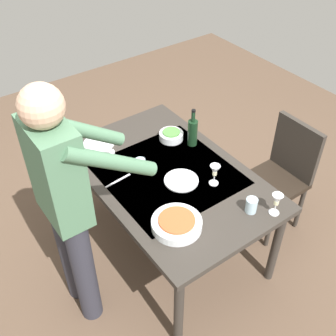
{
  "coord_description": "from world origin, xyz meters",
  "views": [
    {
      "loc": [
        -1.72,
        1.24,
        2.57
      ],
      "look_at": [
        0.0,
        0.0,
        0.78
      ],
      "focal_mm": 44.27,
      "sensor_mm": 36.0,
      "label": 1
    }
  ],
  "objects_px": {
    "water_cup_near_left": "(251,205)",
    "dinner_plate_near": "(99,143)",
    "wine_bottle": "(193,132)",
    "wine_glass_right": "(215,171)",
    "water_cup_near_right": "(140,165)",
    "water_cup_far_left": "(110,157)",
    "serving_bowl_pasta": "(177,223)",
    "dining_table": "(168,181)",
    "person_server": "(66,201)",
    "side_bowl_salad": "(171,135)",
    "dinner_plate_far": "(181,180)",
    "wine_glass_left": "(277,201)",
    "chair_near": "(283,170)"
  },
  "relations": [
    {
      "from": "water_cup_near_left",
      "to": "dinner_plate_near",
      "type": "distance_m",
      "value": 1.23
    },
    {
      "from": "wine_bottle",
      "to": "wine_glass_right",
      "type": "relative_size",
      "value": 1.96
    },
    {
      "from": "water_cup_near_right",
      "to": "water_cup_far_left",
      "type": "xyz_separation_m",
      "value": [
        0.19,
        0.13,
        0.0
      ]
    },
    {
      "from": "serving_bowl_pasta",
      "to": "dinner_plate_near",
      "type": "height_order",
      "value": "serving_bowl_pasta"
    },
    {
      "from": "dining_table",
      "to": "person_server",
      "type": "relative_size",
      "value": 0.89
    },
    {
      "from": "serving_bowl_pasta",
      "to": "dinner_plate_near",
      "type": "distance_m",
      "value": 0.99
    },
    {
      "from": "wine_bottle",
      "to": "serving_bowl_pasta",
      "type": "xyz_separation_m",
      "value": [
        -0.59,
        0.58,
        -0.08
      ]
    },
    {
      "from": "side_bowl_salad",
      "to": "dinner_plate_near",
      "type": "relative_size",
      "value": 0.78
    },
    {
      "from": "water_cup_near_left",
      "to": "side_bowl_salad",
      "type": "xyz_separation_m",
      "value": [
        0.89,
        -0.05,
        -0.02
      ]
    },
    {
      "from": "side_bowl_salad",
      "to": "water_cup_far_left",
      "type": "bearing_deg",
      "value": 87.58
    },
    {
      "from": "dinner_plate_far",
      "to": "side_bowl_salad",
      "type": "bearing_deg",
      "value": -28.11
    },
    {
      "from": "water_cup_near_right",
      "to": "dinner_plate_far",
      "type": "distance_m",
      "value": 0.3
    },
    {
      "from": "dining_table",
      "to": "water_cup_near_right",
      "type": "distance_m",
      "value": 0.22
    },
    {
      "from": "wine_glass_left",
      "to": "water_cup_near_left",
      "type": "distance_m",
      "value": 0.15
    },
    {
      "from": "wine_bottle",
      "to": "side_bowl_salad",
      "type": "relative_size",
      "value": 1.64
    },
    {
      "from": "wine_glass_right",
      "to": "serving_bowl_pasta",
      "type": "height_order",
      "value": "wine_glass_right"
    },
    {
      "from": "water_cup_far_left",
      "to": "wine_glass_left",
      "type": "bearing_deg",
      "value": -150.52
    },
    {
      "from": "wine_glass_right",
      "to": "dinner_plate_near",
      "type": "distance_m",
      "value": 0.93
    },
    {
      "from": "water_cup_far_left",
      "to": "dinner_plate_far",
      "type": "relative_size",
      "value": 0.41
    },
    {
      "from": "water_cup_near_left",
      "to": "dinner_plate_far",
      "type": "xyz_separation_m",
      "value": [
        0.47,
        0.18,
        -0.04
      ]
    },
    {
      "from": "serving_bowl_pasta",
      "to": "side_bowl_salad",
      "type": "height_order",
      "value": "same"
    },
    {
      "from": "wine_bottle",
      "to": "water_cup_near_left",
      "type": "height_order",
      "value": "wine_bottle"
    },
    {
      "from": "water_cup_near_right",
      "to": "water_cup_far_left",
      "type": "distance_m",
      "value": 0.23
    },
    {
      "from": "person_server",
      "to": "water_cup_near_left",
      "type": "distance_m",
      "value": 1.09
    },
    {
      "from": "serving_bowl_pasta",
      "to": "chair_near",
      "type": "bearing_deg",
      "value": -83.54
    },
    {
      "from": "water_cup_near_left",
      "to": "dinner_plate_near",
      "type": "height_order",
      "value": "water_cup_near_left"
    },
    {
      "from": "wine_glass_left",
      "to": "dining_table",
      "type": "bearing_deg",
      "value": 24.79
    },
    {
      "from": "wine_glass_right",
      "to": "water_cup_far_left",
      "type": "xyz_separation_m",
      "value": [
        0.59,
        0.44,
        -0.06
      ]
    },
    {
      "from": "chair_near",
      "to": "water_cup_near_right",
      "type": "height_order",
      "value": "chair_near"
    },
    {
      "from": "dining_table",
      "to": "serving_bowl_pasta",
      "type": "height_order",
      "value": "serving_bowl_pasta"
    },
    {
      "from": "dining_table",
      "to": "dinner_plate_far",
      "type": "height_order",
      "value": "dinner_plate_far"
    },
    {
      "from": "water_cup_near_right",
      "to": "wine_bottle",
      "type": "bearing_deg",
      "value": -86.86
    },
    {
      "from": "dinner_plate_near",
      "to": "water_cup_near_right",
      "type": "bearing_deg",
      "value": -168.71
    },
    {
      "from": "water_cup_far_left",
      "to": "wine_bottle",
      "type": "bearing_deg",
      "value": -105.29
    },
    {
      "from": "wine_glass_left",
      "to": "dinner_plate_near",
      "type": "bearing_deg",
      "value": 22.95
    },
    {
      "from": "chair_near",
      "to": "person_server",
      "type": "distance_m",
      "value": 1.68
    },
    {
      "from": "wine_bottle",
      "to": "wine_glass_right",
      "type": "height_order",
      "value": "wine_bottle"
    },
    {
      "from": "wine_glass_right",
      "to": "dinner_plate_far",
      "type": "relative_size",
      "value": 0.66
    },
    {
      "from": "side_bowl_salad",
      "to": "water_cup_near_right",
      "type": "bearing_deg",
      "value": 113.61
    },
    {
      "from": "wine_bottle",
      "to": "water_cup_near_right",
      "type": "bearing_deg",
      "value": 93.14
    },
    {
      "from": "chair_near",
      "to": "serving_bowl_pasta",
      "type": "height_order",
      "value": "chair_near"
    },
    {
      "from": "person_server",
      "to": "water_cup_near_left",
      "type": "xyz_separation_m",
      "value": [
        -0.5,
        -0.95,
        -0.19
      ]
    },
    {
      "from": "chair_near",
      "to": "water_cup_far_left",
      "type": "bearing_deg",
      "value": 60.86
    },
    {
      "from": "dining_table",
      "to": "wine_glass_left",
      "type": "height_order",
      "value": "wine_glass_left"
    },
    {
      "from": "chair_near",
      "to": "dinner_plate_near",
      "type": "distance_m",
      "value": 1.4
    },
    {
      "from": "water_cup_far_left",
      "to": "serving_bowl_pasta",
      "type": "distance_m",
      "value": 0.75
    },
    {
      "from": "dining_table",
      "to": "wine_bottle",
      "type": "distance_m",
      "value": 0.42
    },
    {
      "from": "water_cup_far_left",
      "to": "serving_bowl_pasta",
      "type": "bearing_deg",
      "value": -178.71
    },
    {
      "from": "wine_glass_right",
      "to": "dinner_plate_far",
      "type": "xyz_separation_m",
      "value": [
        0.14,
        0.16,
        -0.1
      ]
    },
    {
      "from": "person_server",
      "to": "dinner_plate_near",
      "type": "bearing_deg",
      "value": -39.1
    }
  ]
}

